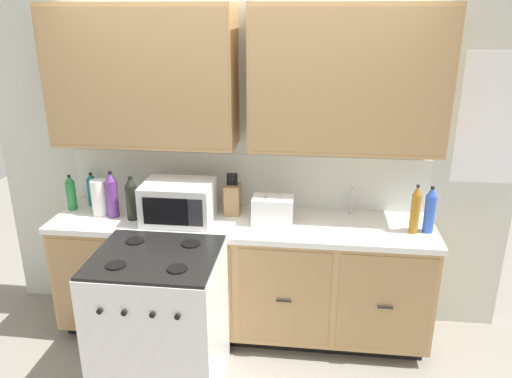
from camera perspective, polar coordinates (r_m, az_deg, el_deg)
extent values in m
plane|color=gray|center=(3.76, -2.28, -18.37)|extent=(8.00, 8.00, 0.00)
cube|color=silver|center=(3.71, -1.04, 3.74)|extent=(3.86, 0.05, 2.58)
cube|color=silver|center=(3.74, -1.09, 1.03)|extent=(2.66, 0.01, 0.40)
cube|color=tan|center=(3.57, -12.86, 12.43)|extent=(1.28, 0.34, 0.95)
cube|color=#A58052|center=(3.41, -13.84, 12.02)|extent=(1.25, 0.01, 0.89)
cube|color=tan|center=(3.37, 10.38, 12.19)|extent=(1.28, 0.34, 0.95)
cube|color=#A58052|center=(3.20, 10.55, 11.78)|extent=(1.25, 0.01, 0.89)
cube|color=white|center=(3.77, 25.28, 7.17)|extent=(0.44, 0.01, 0.90)
cube|color=black|center=(3.99, -1.53, -14.90)|extent=(2.61, 0.48, 0.10)
cube|color=tan|center=(3.73, -1.65, -9.62)|extent=(2.66, 0.60, 0.78)
cube|color=#A88354|center=(3.74, -17.92, -10.55)|extent=(0.61, 0.01, 0.71)
cube|color=black|center=(3.74, -18.00, -10.73)|extent=(0.10, 0.01, 0.01)
cube|color=#A88354|center=(3.53, -7.85, -11.63)|extent=(0.61, 0.01, 0.71)
cube|color=black|center=(3.53, -7.90, -11.83)|extent=(0.10, 0.01, 0.01)
cube|color=#A88354|center=(3.44, 3.20, -12.41)|extent=(0.61, 0.01, 0.71)
cube|color=black|center=(3.43, 3.19, -12.62)|extent=(0.10, 0.01, 0.01)
cube|color=#A88354|center=(3.47, 14.50, -12.74)|extent=(0.61, 0.01, 0.71)
cube|color=black|center=(3.46, 14.52, -12.95)|extent=(0.10, 0.01, 0.01)
cube|color=white|center=(3.55, -1.72, -3.87)|extent=(2.69, 0.63, 0.04)
cube|color=#A8AAAF|center=(3.55, 10.87, -4.13)|extent=(0.56, 0.38, 0.02)
cube|color=white|center=(3.31, -10.87, -14.78)|extent=(0.76, 0.66, 0.92)
cube|color=black|center=(3.07, -11.44, -7.53)|extent=(0.74, 0.65, 0.02)
cylinder|color=black|center=(2.99, -15.71, -8.38)|extent=(0.12, 0.12, 0.01)
cylinder|color=black|center=(2.88, -8.98, -9.00)|extent=(0.12, 0.12, 0.01)
cylinder|color=black|center=(3.26, -13.63, -5.78)|extent=(0.12, 0.12, 0.01)
cylinder|color=black|center=(3.15, -7.44, -6.24)|extent=(0.12, 0.12, 0.01)
cylinder|color=black|center=(2.96, -17.43, -13.17)|extent=(0.03, 0.02, 0.03)
cylinder|color=black|center=(2.91, -14.83, -13.52)|extent=(0.03, 0.02, 0.03)
cylinder|color=black|center=(2.86, -11.75, -13.90)|extent=(0.03, 0.02, 0.03)
cylinder|color=black|center=(2.82, -8.97, -14.21)|extent=(0.03, 0.02, 0.03)
cube|color=white|center=(3.52, -8.83, -1.46)|extent=(0.48, 0.36, 0.28)
cube|color=black|center=(3.37, -10.30, -2.56)|extent=(0.31, 0.01, 0.19)
cube|color=#28282D|center=(3.32, -6.94, -2.74)|extent=(0.10, 0.01, 0.19)
cube|color=white|center=(3.46, 1.92, -2.44)|extent=(0.28, 0.18, 0.19)
cube|color=black|center=(3.43, 1.11, -1.00)|extent=(0.02, 0.13, 0.01)
cube|color=black|center=(3.42, 2.77, -1.07)|extent=(0.02, 0.13, 0.01)
cube|color=#9C794E|center=(3.62, -2.68, -1.16)|extent=(0.11, 0.14, 0.22)
cylinder|color=black|center=(3.56, -3.22, 1.14)|extent=(0.02, 0.02, 0.09)
cylinder|color=black|center=(3.56, -2.90, 1.12)|extent=(0.02, 0.02, 0.09)
cylinder|color=black|center=(3.56, -2.59, 1.11)|extent=(0.02, 0.02, 0.09)
cylinder|color=black|center=(3.55, -2.27, 1.10)|extent=(0.02, 0.02, 0.09)
cylinder|color=#B2B5BA|center=(3.67, 10.81, -1.36)|extent=(0.02, 0.02, 0.20)
cylinder|color=white|center=(3.76, -17.42, -0.93)|extent=(0.12, 0.12, 0.26)
cylinder|color=#1E707A|center=(3.97, -18.16, -0.34)|extent=(0.07, 0.07, 0.20)
cone|color=#1E707A|center=(3.93, -18.35, 1.40)|extent=(0.07, 0.07, 0.05)
cylinder|color=black|center=(3.93, -18.38, 1.64)|extent=(0.03, 0.03, 0.02)
cylinder|color=#663384|center=(3.69, -16.06, -1.08)|extent=(0.08, 0.08, 0.27)
cone|color=#663384|center=(3.64, -16.31, 1.42)|extent=(0.07, 0.07, 0.07)
cylinder|color=black|center=(3.63, -16.35, 1.80)|extent=(0.03, 0.03, 0.02)
cylinder|color=blue|center=(3.50, 19.18, -2.71)|extent=(0.07, 0.07, 0.26)
cone|color=blue|center=(3.45, 19.48, -0.24)|extent=(0.06, 0.06, 0.06)
cylinder|color=black|center=(3.44, 19.53, 0.14)|extent=(0.03, 0.03, 0.02)
cylinder|color=#9E6619|center=(3.46, 17.67, -2.70)|extent=(0.06, 0.06, 0.27)
cone|color=#9E6619|center=(3.40, 17.97, -0.09)|extent=(0.05, 0.05, 0.07)
cylinder|color=black|center=(3.39, 18.01, 0.32)|extent=(0.02, 0.02, 0.02)
cylinder|color=#237A38|center=(3.93, -20.32, -0.72)|extent=(0.07, 0.07, 0.21)
cone|color=#237A38|center=(3.89, -20.55, 1.13)|extent=(0.06, 0.06, 0.05)
cylinder|color=black|center=(3.89, -20.59, 1.39)|extent=(0.02, 0.02, 0.02)
cylinder|color=black|center=(3.62, -13.94, -1.47)|extent=(0.08, 0.08, 0.25)
cone|color=black|center=(3.56, -14.15, 0.91)|extent=(0.08, 0.08, 0.06)
cylinder|color=black|center=(3.56, -14.18, 1.27)|extent=(0.03, 0.03, 0.02)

